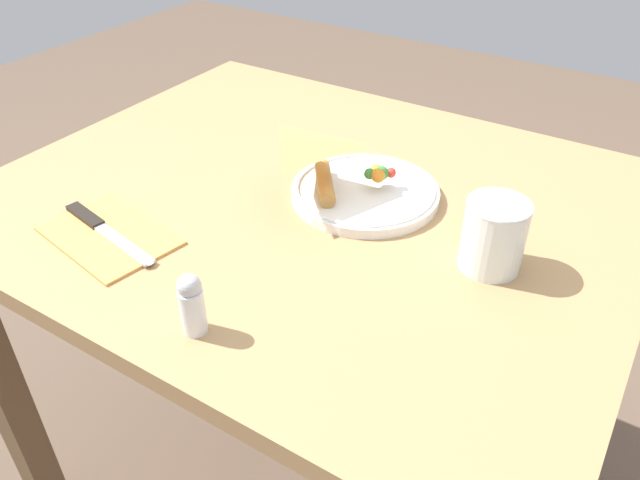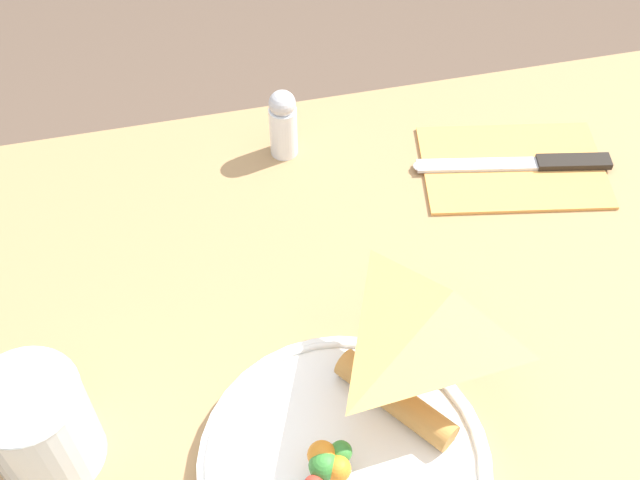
{
  "view_description": "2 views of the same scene",
  "coord_description": "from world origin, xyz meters",
  "px_view_note": "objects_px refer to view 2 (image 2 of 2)",
  "views": [
    {
      "loc": [
        0.46,
        -0.7,
        1.27
      ],
      "look_at": [
        0.09,
        -0.12,
        0.79
      ],
      "focal_mm": 35.0,
      "sensor_mm": 36.0,
      "label": 1
    },
    {
      "loc": [
        0.15,
        0.29,
        1.37
      ],
      "look_at": [
        0.05,
        -0.15,
        0.83
      ],
      "focal_mm": 45.0,
      "sensor_mm": 36.0,
      "label": 2
    }
  ],
  "objects_px": {
    "plate_pizza": "(346,460)",
    "butter_knife": "(524,163)",
    "napkin_folded": "(513,167)",
    "dining_table": "(407,472)",
    "milk_glass": "(41,429)",
    "salt_shaker": "(283,123)"
  },
  "relations": [
    {
      "from": "salt_shaker",
      "to": "plate_pizza",
      "type": "bearing_deg",
      "value": 86.4
    },
    {
      "from": "plate_pizza",
      "to": "butter_knife",
      "type": "xyz_separation_m",
      "value": [
        -0.26,
        -0.28,
        -0.01
      ]
    },
    {
      "from": "dining_table",
      "to": "milk_glass",
      "type": "relative_size",
      "value": 10.17
    },
    {
      "from": "milk_glass",
      "to": "salt_shaker",
      "type": "distance_m",
      "value": 0.39
    },
    {
      "from": "milk_glass",
      "to": "napkin_folded",
      "type": "xyz_separation_m",
      "value": [
        -0.48,
        -0.22,
        -0.04
      ]
    },
    {
      "from": "milk_glass",
      "to": "salt_shaker",
      "type": "xyz_separation_m",
      "value": [
        -0.25,
        -0.3,
        -0.0
      ]
    },
    {
      "from": "plate_pizza",
      "to": "butter_knife",
      "type": "relative_size",
      "value": 1.1
    },
    {
      "from": "plate_pizza",
      "to": "salt_shaker",
      "type": "relative_size",
      "value": 2.82
    },
    {
      "from": "dining_table",
      "to": "salt_shaker",
      "type": "height_order",
      "value": "salt_shaker"
    },
    {
      "from": "dining_table",
      "to": "butter_knife",
      "type": "relative_size",
      "value": 4.73
    },
    {
      "from": "napkin_folded",
      "to": "butter_knife",
      "type": "relative_size",
      "value": 1.01
    },
    {
      "from": "milk_glass",
      "to": "napkin_folded",
      "type": "distance_m",
      "value": 0.53
    },
    {
      "from": "plate_pizza",
      "to": "milk_glass",
      "type": "xyz_separation_m",
      "value": [
        0.22,
        -0.06,
        0.03
      ]
    },
    {
      "from": "dining_table",
      "to": "napkin_folded",
      "type": "relative_size",
      "value": 4.68
    },
    {
      "from": "plate_pizza",
      "to": "napkin_folded",
      "type": "relative_size",
      "value": 1.09
    },
    {
      "from": "napkin_folded",
      "to": "dining_table",
      "type": "bearing_deg",
      "value": 54.02
    },
    {
      "from": "plate_pizza",
      "to": "milk_glass",
      "type": "relative_size",
      "value": 2.37
    },
    {
      "from": "dining_table",
      "to": "plate_pizza",
      "type": "height_order",
      "value": "plate_pizza"
    },
    {
      "from": "milk_glass",
      "to": "plate_pizza",
      "type": "bearing_deg",
      "value": 164.38
    },
    {
      "from": "butter_knife",
      "to": "salt_shaker",
      "type": "bearing_deg",
      "value": -7.37
    },
    {
      "from": "dining_table",
      "to": "butter_knife",
      "type": "xyz_separation_m",
      "value": [
        -0.19,
        -0.25,
        0.13
      ]
    },
    {
      "from": "dining_table",
      "to": "plate_pizza",
      "type": "distance_m",
      "value": 0.16
    }
  ]
}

